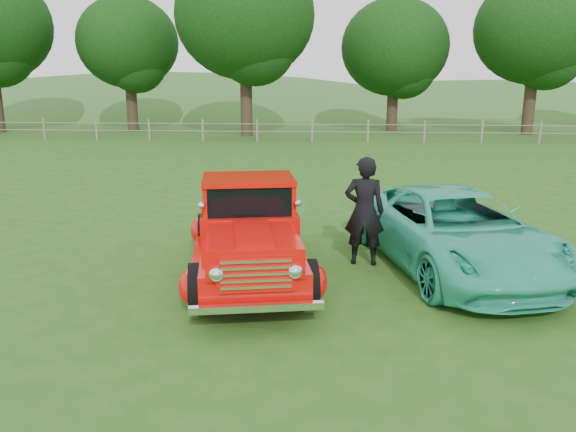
# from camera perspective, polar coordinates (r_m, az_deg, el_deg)

# --- Properties ---
(ground) EXTENTS (140.00, 140.00, 0.00)m
(ground) POSITION_cam_1_polar(r_m,az_deg,el_deg) (9.25, -1.66, -7.68)
(ground) COLOR #1F5115
(ground) RESTS_ON ground
(distant_hills) EXTENTS (116.00, 60.00, 18.00)m
(distant_hills) POSITION_cam_1_polar(r_m,az_deg,el_deg) (68.66, -0.07, 7.25)
(distant_hills) COLOR #2E6424
(distant_hills) RESTS_ON ground
(fence_line) EXTENTS (48.00, 0.12, 1.20)m
(fence_line) POSITION_cam_1_polar(r_m,az_deg,el_deg) (30.70, 2.47, 8.66)
(fence_line) COLOR slate
(fence_line) RESTS_ON ground
(tree_mid_west) EXTENTS (6.40, 6.40, 8.46)m
(tree_mid_west) POSITION_cam_1_polar(r_m,az_deg,el_deg) (38.82, -15.96, 16.57)
(tree_mid_west) COLOR #2F2017
(tree_mid_west) RESTS_ON ground
(tree_near_west) EXTENTS (8.00, 8.00, 10.42)m
(tree_near_west) POSITION_cam_1_polar(r_m,az_deg,el_deg) (34.08, -4.41, 19.58)
(tree_near_west) COLOR #2F2017
(tree_near_west) RESTS_ON ground
(tree_near_east) EXTENTS (6.80, 6.80, 8.33)m
(tree_near_east) POSITION_cam_1_polar(r_m,az_deg,el_deg) (37.83, 10.80, 16.47)
(tree_near_east) COLOR #2F2017
(tree_near_east) RESTS_ON ground
(tree_mid_east) EXTENTS (7.20, 7.20, 9.44)m
(tree_mid_east) POSITION_cam_1_polar(r_m,az_deg,el_deg) (37.67, 23.97, 16.99)
(tree_mid_east) COLOR #2F2017
(tree_mid_east) RESTS_ON ground
(red_pickup) EXTENTS (2.87, 5.21, 1.78)m
(red_pickup) POSITION_cam_1_polar(r_m,az_deg,el_deg) (9.74, -3.99, -1.65)
(red_pickup) COLOR black
(red_pickup) RESTS_ON ground
(teal_sedan) EXTENTS (3.62, 5.60, 1.43)m
(teal_sedan) POSITION_cam_1_polar(r_m,az_deg,el_deg) (10.53, 16.56, -1.45)
(teal_sedan) COLOR #2EBB95
(teal_sedan) RESTS_ON ground
(man) EXTENTS (0.78, 0.54, 2.03)m
(man) POSITION_cam_1_polar(r_m,az_deg,el_deg) (10.40, 7.76, 0.50)
(man) COLOR black
(man) RESTS_ON ground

